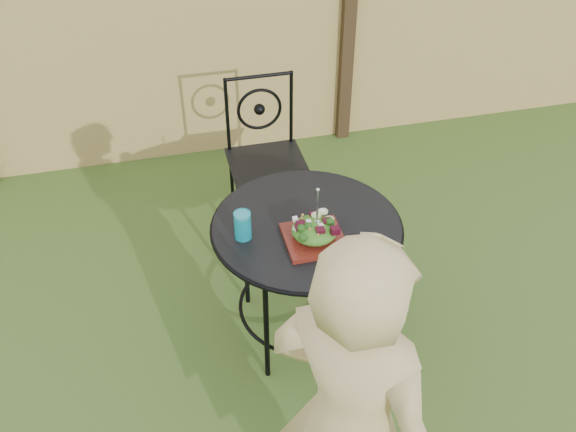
{
  "coord_description": "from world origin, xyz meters",
  "views": [
    {
      "loc": [
        -0.15,
        -1.97,
        2.66
      ],
      "look_at": [
        0.42,
        0.35,
        0.75
      ],
      "focal_mm": 40.0,
      "sensor_mm": 36.0,
      "label": 1
    }
  ],
  "objects_px": {
    "patio_table": "(306,246)",
    "diner": "(349,426)",
    "patio_chair": "(266,153)",
    "salad_plate": "(314,239)"
  },
  "relations": [
    {
      "from": "patio_chair",
      "to": "diner",
      "type": "xyz_separation_m",
      "value": [
        -0.18,
        -2.13,
        0.31
      ]
    },
    {
      "from": "patio_chair",
      "to": "salad_plate",
      "type": "height_order",
      "value": "patio_chair"
    },
    {
      "from": "diner",
      "to": "salad_plate",
      "type": "xyz_separation_m",
      "value": [
        0.17,
        1.02,
        -0.08
      ]
    },
    {
      "from": "patio_chair",
      "to": "patio_table",
      "type": "bearing_deg",
      "value": -90.52
    },
    {
      "from": "patio_table",
      "to": "diner",
      "type": "bearing_deg",
      "value": -98.32
    },
    {
      "from": "patio_table",
      "to": "patio_chair",
      "type": "bearing_deg",
      "value": 89.48
    },
    {
      "from": "diner",
      "to": "salad_plate",
      "type": "relative_size",
      "value": 6.01
    },
    {
      "from": "patio_chair",
      "to": "salad_plate",
      "type": "distance_m",
      "value": 1.14
    },
    {
      "from": "patio_table",
      "to": "patio_chair",
      "type": "height_order",
      "value": "patio_chair"
    },
    {
      "from": "patio_chair",
      "to": "salad_plate",
      "type": "relative_size",
      "value": 3.52
    }
  ]
}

